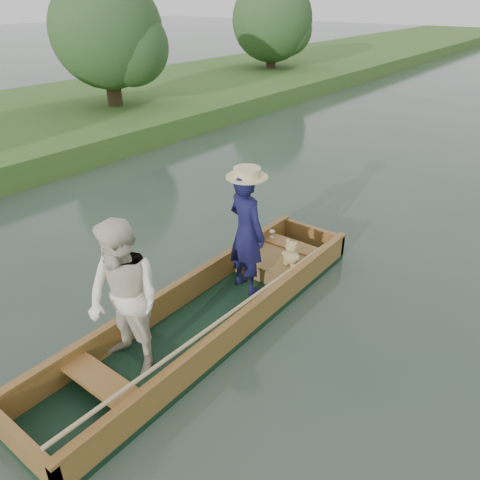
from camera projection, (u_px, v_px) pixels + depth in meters
The scene contains 2 objects.
ground at pixel (211, 325), 5.84m from camera, with size 120.00×120.00×0.00m, color #283D30.
punt at pixel (195, 287), 5.46m from camera, with size 1.12×5.00×1.81m.
Camera 1 is at (3.14, -3.45, 3.68)m, focal length 35.00 mm.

